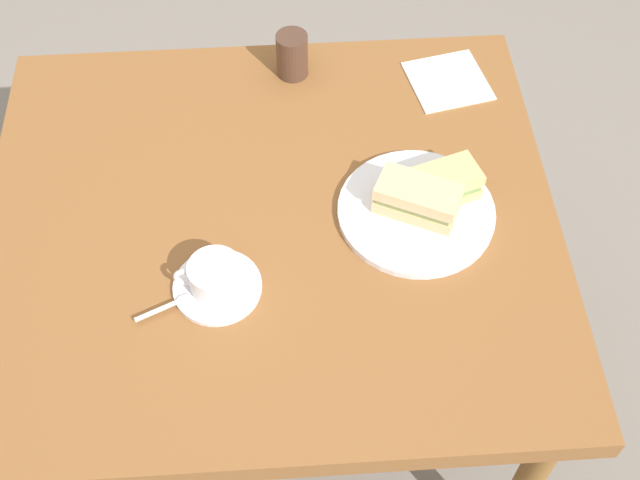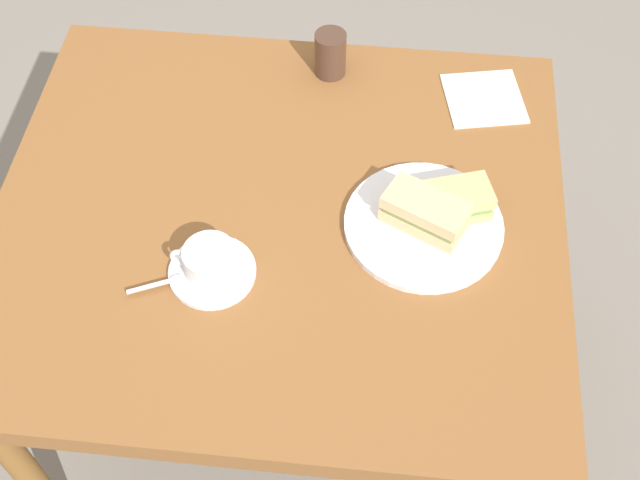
% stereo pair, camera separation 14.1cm
% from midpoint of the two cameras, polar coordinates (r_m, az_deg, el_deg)
% --- Properties ---
extents(ground_plane, '(6.00, 6.00, 0.00)m').
position_cam_midpoint_polar(ground_plane, '(2.12, -4.37, -10.88)').
color(ground_plane, gray).
extents(dining_table, '(1.03, 0.92, 0.74)m').
position_cam_midpoint_polar(dining_table, '(1.54, -5.91, -0.37)').
color(dining_table, brown).
rests_on(dining_table, ground_plane).
extents(sandwich_plate, '(0.28, 0.28, 0.01)m').
position_cam_midpoint_polar(sandwich_plate, '(1.47, 3.95, 1.78)').
color(sandwich_plate, white).
rests_on(sandwich_plate, dining_table).
extents(sandwich_front, '(0.16, 0.13, 0.06)m').
position_cam_midpoint_polar(sandwich_front, '(1.44, 4.00, 2.68)').
color(sandwich_front, '#E4B881').
rests_on(sandwich_front, sandwich_plate).
extents(sandwich_back, '(0.15, 0.11, 0.06)m').
position_cam_midpoint_polar(sandwich_back, '(1.47, 5.65, 3.62)').
color(sandwich_back, tan).
rests_on(sandwich_back, sandwich_plate).
extents(coffee_saucer, '(0.15, 0.15, 0.01)m').
position_cam_midpoint_polar(coffee_saucer, '(1.40, -9.94, -3.41)').
color(coffee_saucer, white).
rests_on(coffee_saucer, dining_table).
extents(coffee_cup, '(0.11, 0.09, 0.05)m').
position_cam_midpoint_polar(coffee_cup, '(1.38, -10.20, -2.65)').
color(coffee_cup, white).
rests_on(coffee_cup, coffee_saucer).
extents(spoon, '(0.09, 0.05, 0.01)m').
position_cam_midpoint_polar(spoon, '(1.39, -13.00, -4.51)').
color(spoon, silver).
rests_on(spoon, coffee_saucer).
extents(napkin, '(0.18, 0.18, 0.00)m').
position_cam_midpoint_polar(napkin, '(1.71, 6.47, 10.71)').
color(napkin, white).
rests_on(napkin, dining_table).
extents(drinking_glass, '(0.06, 0.06, 0.10)m').
position_cam_midpoint_polar(drinking_glass, '(1.70, -4.36, 12.48)').
color(drinking_glass, '#493025').
rests_on(drinking_glass, dining_table).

